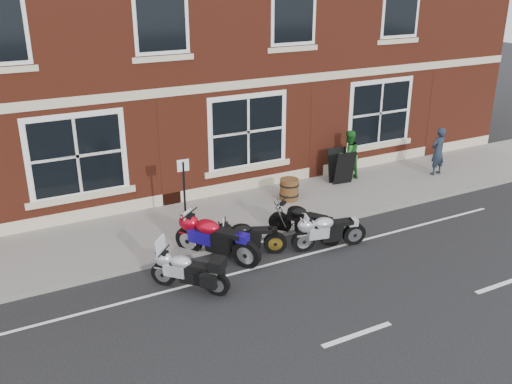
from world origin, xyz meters
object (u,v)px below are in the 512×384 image
moto_sport_black (247,236)px  moto_naked_black (304,220)px  moto_touring_silver (188,269)px  barrel_planter (289,189)px  pedestrian_left (438,151)px  a_board_sign (341,166)px  pedestrian_right (348,155)px  moto_sport_red (216,237)px  parking_sign (184,194)px  moto_sport_silver (327,229)px

moto_sport_black → moto_naked_black: 1.66m
moto_touring_silver → barrel_planter: 5.44m
pedestrian_left → barrel_planter: 5.50m
moto_touring_silver → moto_sport_black: bearing=-17.9°
a_board_sign → moto_sport_black: bearing=-144.0°
pedestrian_left → pedestrian_right: pedestrian_right is taller
moto_touring_silver → moto_sport_red: bearing=-1.5°
moto_sport_black → a_board_sign: bearing=-35.5°
barrel_planter → parking_sign: (-3.65, -1.02, 0.90)m
moto_naked_black → pedestrian_left: size_ratio=1.11×
pedestrian_right → moto_sport_black: bearing=26.1°
pedestrian_left → moto_naked_black: bearing=9.6°
moto_sport_black → pedestrian_left: pedestrian_left is taller
pedestrian_left → a_board_sign: 3.39m
parking_sign → moto_touring_silver: bearing=-108.3°
moto_sport_black → parking_sign: (-1.09, 1.25, 0.86)m
moto_touring_silver → moto_naked_black: 3.67m
moto_touring_silver → pedestrian_right: bearing=-14.4°
moto_sport_red → moto_sport_silver: size_ratio=1.02×
pedestrian_right → barrel_planter: 2.72m
moto_sport_silver → parking_sign: size_ratio=0.92×
a_board_sign → pedestrian_left: bearing=-7.6°
moto_sport_silver → a_board_sign: size_ratio=1.76×
moto_naked_black → pedestrian_right: bearing=6.1°
moto_naked_black → pedestrian_right: pedestrian_right is taller
pedestrian_left → barrel_planter: pedestrian_left is taller
moto_sport_silver → moto_sport_black: bearing=83.0°
moto_sport_black → parking_sign: size_ratio=0.82×
parking_sign → moto_sport_black: bearing=-46.7°
moto_sport_red → moto_naked_black: 2.44m
moto_sport_red → parking_sign: (-0.31, 1.16, 0.74)m
moto_naked_black → parking_sign: 3.11m
moto_touring_silver → barrel_planter: bearing=-7.5°
barrel_planter → moto_sport_red: bearing=-146.9°
moto_touring_silver → pedestrian_left: 10.29m
moto_touring_silver → parking_sign: parking_sign is taller
a_board_sign → moto_naked_black: bearing=-133.1°
barrel_planter → parking_sign: parking_sign is taller
moto_naked_black → moto_touring_silver: bearing=161.8°
pedestrian_right → a_board_sign: 0.53m
moto_touring_silver → barrel_planter: size_ratio=2.23×
moto_sport_silver → moto_naked_black: 0.76m
pedestrian_left → moto_sport_silver: bearing=16.2°
pedestrian_left → pedestrian_right: bearing=-25.9°
moto_touring_silver → parking_sign: 2.42m
moto_touring_silver → moto_sport_black: 2.08m
moto_naked_black → pedestrian_left: (6.36, 1.84, 0.39)m
moto_touring_silver → moto_sport_silver: moto_touring_silver is taller
moto_naked_black → pedestrian_left: 6.63m
pedestrian_left → barrel_planter: size_ratio=2.47×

